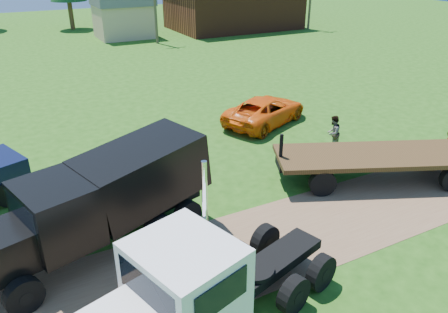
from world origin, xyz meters
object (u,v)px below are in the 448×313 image
orange_pickup (265,110)px  black_dump_truck (106,197)px  spectator_a (448,147)px  flatbed_trailer (379,159)px  white_semi_tractor (189,298)px

orange_pickup → black_dump_truck: bearing=100.1°
orange_pickup → spectator_a: orange_pickup is taller
black_dump_truck → spectator_a: (15.51, -0.99, -1.09)m
black_dump_truck → orange_pickup: bearing=17.5°
orange_pickup → flatbed_trailer: (0.61, -7.98, 0.18)m
white_semi_tractor → orange_pickup: (10.05, 12.32, -0.80)m
black_dump_truck → white_semi_tractor: bearing=-98.9°
flatbed_trailer → white_semi_tractor: bearing=-134.0°
spectator_a → flatbed_trailer: bearing=163.2°
white_semi_tractor → black_dump_truck: (-0.68, 5.09, 0.29)m
flatbed_trailer → spectator_a: 4.17m
black_dump_truck → flatbed_trailer: 11.41m
white_semi_tractor → spectator_a: bearing=-1.3°
white_semi_tractor → black_dump_truck: size_ratio=0.98×
white_semi_tractor → flatbed_trailer: 11.53m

